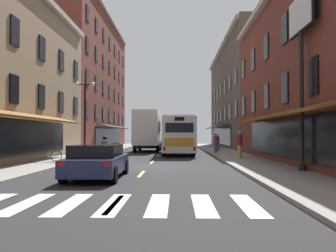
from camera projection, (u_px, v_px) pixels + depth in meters
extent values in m
cube|color=#28282B|center=(148.00, 167.00, 18.49)|extent=(34.80, 80.00, 0.10)
cube|color=#DBCC4C|center=(114.00, 204.00, 8.50)|extent=(0.14, 2.40, 0.01)
cube|color=#DBCC4C|center=(141.00, 174.00, 14.99)|extent=(0.14, 2.40, 0.01)
cube|color=#DBCC4C|center=(152.00, 162.00, 21.49)|extent=(0.14, 2.40, 0.01)
cube|color=#DBCC4C|center=(158.00, 156.00, 27.98)|extent=(0.14, 2.40, 0.01)
cube|color=#DBCC4C|center=(162.00, 152.00, 34.48)|extent=(0.14, 2.40, 0.01)
cube|color=#DBCC4C|center=(164.00, 149.00, 40.98)|extent=(0.14, 2.40, 0.01)
cube|color=#DBCC4C|center=(166.00, 147.00, 47.47)|extent=(0.14, 2.40, 0.01)
cube|color=#DBCC4C|center=(167.00, 145.00, 53.97)|extent=(0.14, 2.40, 0.01)
cube|color=silver|center=(26.00, 204.00, 8.55)|extent=(0.50, 2.80, 0.01)
cube|color=silver|center=(70.00, 204.00, 8.53)|extent=(0.50, 2.80, 0.01)
cube|color=silver|center=(114.00, 204.00, 8.50)|extent=(0.50, 2.80, 0.01)
cube|color=silver|center=(159.00, 204.00, 8.47)|extent=(0.50, 2.80, 0.01)
cube|color=silver|center=(203.00, 204.00, 8.44)|extent=(0.50, 2.80, 0.01)
cube|color=silver|center=(248.00, 205.00, 8.41)|extent=(0.50, 2.80, 0.01)
cube|color=gray|center=(40.00, 165.00, 18.65)|extent=(3.00, 80.00, 0.14)
cube|color=gray|center=(258.00, 165.00, 18.34)|extent=(3.00, 80.00, 0.14)
cube|color=black|center=(14.00, 138.00, 18.72)|extent=(0.10, 16.00, 2.10)
cube|color=brown|center=(27.00, 116.00, 18.73)|extent=(1.38, 14.93, 0.44)
cube|color=black|center=(14.00, 89.00, 18.79)|extent=(0.10, 1.00, 1.60)
cube|color=black|center=(42.00, 97.00, 22.59)|extent=(0.10, 1.00, 1.60)
cube|color=black|center=(61.00, 102.00, 26.40)|extent=(0.10, 1.00, 1.60)
cube|color=black|center=(76.00, 106.00, 30.21)|extent=(0.10, 1.00, 1.60)
cube|color=black|center=(15.00, 31.00, 18.86)|extent=(0.10, 1.00, 1.60)
cube|color=black|center=(42.00, 49.00, 22.67)|extent=(0.10, 1.00, 1.60)
cube|color=black|center=(61.00, 61.00, 26.48)|extent=(0.10, 1.00, 1.60)
cube|color=black|center=(76.00, 70.00, 30.29)|extent=(0.10, 1.00, 1.60)
cube|color=brown|center=(80.00, 81.00, 45.65)|extent=(8.00, 26.57, 17.53)
cube|color=#B2AD9E|center=(111.00, 18.00, 45.75)|extent=(0.44, 26.07, 0.40)
cube|color=black|center=(110.00, 136.00, 45.37)|extent=(0.10, 16.00, 2.10)
cube|color=black|center=(115.00, 127.00, 45.38)|extent=(1.38, 14.93, 0.44)
cube|color=black|center=(87.00, 109.00, 34.01)|extent=(0.10, 1.00, 1.60)
cube|color=black|center=(96.00, 112.00, 37.82)|extent=(0.10, 1.00, 1.60)
cube|color=black|center=(104.00, 114.00, 41.63)|extent=(0.10, 1.00, 1.60)
cube|color=black|center=(110.00, 116.00, 45.44)|extent=(0.10, 1.00, 1.60)
cube|color=black|center=(115.00, 117.00, 49.24)|extent=(0.10, 1.00, 1.60)
cube|color=black|center=(119.00, 118.00, 53.05)|extent=(0.10, 1.00, 1.60)
cube|color=black|center=(123.00, 119.00, 56.86)|extent=(0.10, 1.00, 1.60)
cube|color=black|center=(87.00, 77.00, 34.09)|extent=(0.10, 1.00, 1.60)
cube|color=black|center=(96.00, 83.00, 37.90)|extent=(0.10, 1.00, 1.60)
cube|color=black|center=(104.00, 88.00, 41.71)|extent=(0.10, 1.00, 1.60)
cube|color=black|center=(110.00, 92.00, 45.51)|extent=(0.10, 1.00, 1.60)
cube|color=black|center=(115.00, 95.00, 49.32)|extent=(0.10, 1.00, 1.60)
cube|color=black|center=(119.00, 98.00, 53.13)|extent=(0.10, 1.00, 1.60)
cube|color=black|center=(123.00, 100.00, 56.93)|extent=(0.10, 1.00, 1.60)
cube|color=black|center=(87.00, 45.00, 34.17)|extent=(0.10, 1.00, 1.60)
cube|color=black|center=(96.00, 54.00, 37.98)|extent=(0.10, 1.00, 1.60)
cube|color=black|center=(104.00, 62.00, 41.78)|extent=(0.10, 1.00, 1.60)
cube|color=black|center=(110.00, 68.00, 45.59)|extent=(0.10, 1.00, 1.60)
cube|color=black|center=(115.00, 73.00, 49.40)|extent=(0.10, 1.00, 1.60)
cube|color=black|center=(119.00, 77.00, 53.21)|extent=(0.10, 1.00, 1.60)
cube|color=black|center=(123.00, 81.00, 57.01)|extent=(0.10, 1.00, 1.60)
cube|color=black|center=(88.00, 13.00, 34.25)|extent=(0.10, 1.00, 1.60)
cube|color=black|center=(97.00, 26.00, 38.06)|extent=(0.10, 1.00, 1.60)
cube|color=black|center=(104.00, 35.00, 41.86)|extent=(0.10, 1.00, 1.60)
cube|color=black|center=(110.00, 44.00, 45.67)|extent=(0.10, 1.00, 1.60)
cube|color=black|center=(115.00, 51.00, 49.48)|extent=(0.10, 1.00, 1.60)
cube|color=black|center=(120.00, 57.00, 53.28)|extent=(0.10, 1.00, 1.60)
cube|color=black|center=(123.00, 62.00, 57.09)|extent=(0.10, 1.00, 1.60)
cube|color=black|center=(286.00, 138.00, 18.33)|extent=(0.10, 16.00, 2.10)
cube|color=brown|center=(272.00, 115.00, 18.38)|extent=(1.38, 14.93, 0.44)
cube|color=black|center=(313.00, 76.00, 14.59)|extent=(0.10, 1.00, 1.60)
cube|color=black|center=(285.00, 88.00, 18.40)|extent=(0.10, 1.00, 1.60)
cube|color=black|center=(267.00, 96.00, 22.21)|extent=(0.10, 1.00, 1.60)
cube|color=black|center=(254.00, 102.00, 26.01)|extent=(0.10, 1.00, 1.60)
cube|color=black|center=(244.00, 106.00, 29.82)|extent=(0.10, 1.00, 1.60)
cube|color=black|center=(313.00, 2.00, 14.67)|extent=(0.10, 1.00, 1.60)
cube|color=black|center=(285.00, 29.00, 18.48)|extent=(0.10, 1.00, 1.60)
cube|color=black|center=(266.00, 47.00, 22.28)|extent=(0.10, 1.00, 1.60)
cube|color=black|center=(253.00, 60.00, 26.09)|extent=(0.10, 1.00, 1.60)
cube|color=black|center=(244.00, 69.00, 29.90)|extent=(0.10, 1.00, 1.60)
cube|color=brown|center=(252.00, 97.00, 45.00)|extent=(8.00, 26.57, 13.20)
cube|color=#B2AD9E|center=(221.00, 50.00, 45.26)|extent=(0.44, 26.07, 0.40)
cube|color=black|center=(221.00, 136.00, 44.98)|extent=(0.10, 16.00, 2.10)
cube|color=#1E6638|center=(216.00, 127.00, 45.03)|extent=(1.38, 14.93, 0.44)
cube|color=black|center=(236.00, 109.00, 33.63)|extent=(0.10, 1.00, 1.60)
cube|color=black|center=(230.00, 112.00, 37.43)|extent=(0.10, 1.00, 1.60)
cube|color=black|center=(225.00, 114.00, 41.24)|extent=(0.10, 1.00, 1.60)
cube|color=black|center=(221.00, 116.00, 45.05)|extent=(0.10, 1.00, 1.60)
cube|color=black|center=(218.00, 117.00, 48.86)|extent=(0.10, 1.00, 1.60)
cube|color=black|center=(215.00, 118.00, 52.66)|extent=(0.10, 1.00, 1.60)
cube|color=black|center=(212.00, 119.00, 56.47)|extent=(0.10, 1.00, 1.60)
cube|color=black|center=(236.00, 77.00, 33.71)|extent=(0.10, 1.00, 1.60)
cube|color=black|center=(230.00, 82.00, 37.51)|extent=(0.10, 1.00, 1.60)
cube|color=black|center=(225.00, 87.00, 41.32)|extent=(0.10, 1.00, 1.60)
cube|color=black|center=(221.00, 91.00, 45.13)|extent=(0.10, 1.00, 1.60)
cube|color=black|center=(218.00, 95.00, 48.93)|extent=(0.10, 1.00, 1.60)
cube|color=black|center=(215.00, 97.00, 52.74)|extent=(0.10, 1.00, 1.60)
cube|color=black|center=(212.00, 100.00, 56.55)|extent=(0.10, 1.00, 1.60)
cylinder|color=black|center=(302.00, 100.00, 15.11)|extent=(0.18, 0.18, 6.18)
cylinder|color=black|center=(302.00, 168.00, 15.04)|extent=(0.40, 0.40, 0.24)
cube|color=black|center=(301.00, 13.00, 15.21)|extent=(0.10, 2.82, 1.74)
cube|color=white|center=(300.00, 13.00, 15.21)|extent=(0.04, 2.66, 1.58)
cube|color=white|center=(302.00, 13.00, 15.21)|extent=(0.04, 2.66, 1.58)
cube|color=white|center=(178.00, 135.00, 30.70)|extent=(2.77, 11.66, 2.73)
cube|color=silver|center=(178.00, 119.00, 30.73)|extent=(2.54, 10.45, 0.16)
cube|color=black|center=(178.00, 132.00, 31.00)|extent=(2.76, 9.26, 0.96)
cube|color=#19723F|center=(178.00, 147.00, 30.67)|extent=(2.79, 11.26, 0.36)
cube|color=black|center=(177.00, 133.00, 36.47)|extent=(2.25, 0.16, 1.10)
cube|color=black|center=(179.00, 128.00, 24.95)|extent=(2.05, 0.16, 0.70)
cube|color=gold|center=(179.00, 142.00, 24.91)|extent=(2.15, 0.14, 0.64)
cube|color=black|center=(179.00, 119.00, 24.95)|extent=(0.70, 0.11, 0.28)
cube|color=red|center=(164.00, 149.00, 24.90)|extent=(0.20, 0.08, 0.28)
cube|color=red|center=(195.00, 149.00, 24.88)|extent=(0.20, 0.08, 0.28)
cylinder|color=black|center=(165.00, 147.00, 34.48)|extent=(0.32, 1.01, 1.00)
cylinder|color=black|center=(189.00, 147.00, 34.47)|extent=(0.32, 1.01, 1.00)
cylinder|color=black|center=(164.00, 150.00, 27.37)|extent=(0.32, 1.01, 1.00)
cylinder|color=black|center=(193.00, 150.00, 27.36)|extent=(0.32, 1.01, 1.00)
cube|color=white|center=(150.00, 136.00, 37.30)|extent=(2.31, 2.38, 2.40)
cube|color=black|center=(151.00, 128.00, 38.46)|extent=(2.00, 0.11, 0.80)
cube|color=silver|center=(147.00, 128.00, 33.71)|extent=(2.43, 4.87, 3.33)
cube|color=maroon|center=(159.00, 126.00, 33.68)|extent=(0.08, 2.91, 0.90)
cube|color=black|center=(148.00, 146.00, 34.85)|extent=(1.94, 6.83, 0.24)
cylinder|color=black|center=(140.00, 146.00, 37.11)|extent=(0.28, 0.90, 0.90)
cylinder|color=black|center=(160.00, 146.00, 37.04)|extent=(0.28, 0.90, 0.90)
cylinder|color=black|center=(135.00, 148.00, 32.98)|extent=(0.28, 0.90, 0.90)
cylinder|color=black|center=(158.00, 148.00, 32.91)|extent=(0.28, 0.90, 0.90)
cube|color=navy|center=(98.00, 164.00, 13.55)|extent=(1.96, 4.50, 0.62)
cube|color=black|center=(97.00, 151.00, 13.39)|extent=(1.76, 2.44, 0.50)
cube|color=red|center=(61.00, 164.00, 11.35)|extent=(0.20, 0.06, 0.14)
cube|color=red|center=(106.00, 164.00, 11.34)|extent=(0.20, 0.06, 0.14)
cylinder|color=black|center=(85.00, 166.00, 15.09)|extent=(0.23, 0.64, 0.64)
cylinder|color=black|center=(125.00, 166.00, 15.07)|extent=(0.23, 0.64, 0.64)
cylinder|color=black|center=(63.00, 175.00, 12.02)|extent=(0.23, 0.64, 0.64)
cylinder|color=black|center=(114.00, 175.00, 12.01)|extent=(0.23, 0.64, 0.64)
cube|color=navy|center=(154.00, 143.00, 46.01)|extent=(1.96, 4.73, 0.73)
cube|color=black|center=(154.00, 138.00, 45.84)|extent=(1.76, 2.57, 0.52)
cube|color=red|center=(148.00, 141.00, 43.70)|extent=(0.20, 0.06, 0.14)
cube|color=red|center=(160.00, 141.00, 43.69)|extent=(0.20, 0.06, 0.14)
cylinder|color=black|center=(149.00, 145.00, 47.66)|extent=(0.23, 0.64, 0.64)
cylinder|color=black|center=(161.00, 145.00, 47.65)|extent=(0.23, 0.64, 0.64)
cylinder|color=black|center=(147.00, 145.00, 44.37)|extent=(0.23, 0.64, 0.64)
cylinder|color=black|center=(161.00, 145.00, 44.35)|extent=(0.23, 0.64, 0.64)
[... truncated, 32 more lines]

